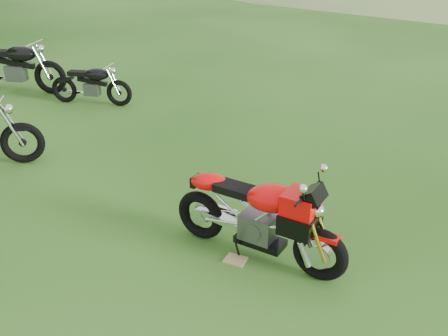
% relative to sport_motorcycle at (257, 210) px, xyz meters
% --- Properties ---
extents(ground, '(120.00, 120.00, 0.00)m').
position_rel_sport_motorcycle_xyz_m(ground, '(-0.53, 0.19, -0.56)').
color(ground, '#1C490F').
rests_on(ground, ground).
extents(sport_motorcycle, '(1.91, 1.16, 1.12)m').
position_rel_sport_motorcycle_xyz_m(sport_motorcycle, '(0.00, 0.00, 0.00)').
color(sport_motorcycle, '#EF0808').
rests_on(sport_motorcycle, ground).
extents(plywood_board, '(0.27, 0.24, 0.02)m').
position_rel_sport_motorcycle_xyz_m(plywood_board, '(-0.20, -0.12, -0.55)').
color(plywood_board, tan).
rests_on(plywood_board, ground).
extents(vintage_moto_c, '(1.63, 0.45, 0.85)m').
position_rel_sport_motorcycle_xyz_m(vintage_moto_c, '(-3.69, 4.58, -0.14)').
color(vintage_moto_c, black).
rests_on(vintage_moto_c, ground).
extents(vintage_moto_d, '(2.18, 0.51, 1.15)m').
position_rel_sport_motorcycle_xyz_m(vintage_moto_d, '(-5.58, 5.11, 0.01)').
color(vintage_moto_d, black).
rests_on(vintage_moto_d, ground).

